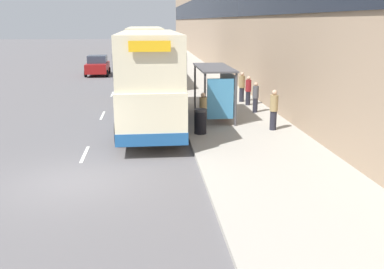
{
  "coord_description": "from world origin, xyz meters",
  "views": [
    {
      "loc": [
        2.37,
        -12.59,
        4.76
      ],
      "look_at": [
        5.5,
        17.24,
        -3.22
      ],
      "focal_mm": 40.0,
      "sensor_mm": 36.0,
      "label": 1
    }
  ],
  "objects_px": {
    "double_decker_bus_ahead": "(145,54)",
    "pedestrian_2": "(203,110)",
    "litter_bin": "(200,121)",
    "double_decker_bus_near": "(150,77)",
    "pedestrian_at_shelter": "(242,87)",
    "car_0": "(98,66)",
    "bus_shelter": "(218,83)",
    "pedestrian_3": "(256,97)",
    "pedestrian_4": "(248,90)",
    "pedestrian_1": "(274,110)"
  },
  "relations": [
    {
      "from": "pedestrian_3",
      "to": "pedestrian_4",
      "type": "relative_size",
      "value": 0.96
    },
    {
      "from": "bus_shelter",
      "to": "litter_bin",
      "type": "relative_size",
      "value": 4.0
    },
    {
      "from": "bus_shelter",
      "to": "pedestrian_3",
      "type": "distance_m",
      "value": 2.65
    },
    {
      "from": "pedestrian_at_shelter",
      "to": "pedestrian_1",
      "type": "xyz_separation_m",
      "value": [
        -0.1,
        -6.82,
        0.01
      ]
    },
    {
      "from": "bus_shelter",
      "to": "pedestrian_4",
      "type": "xyz_separation_m",
      "value": [
        2.25,
        3.22,
        -0.9
      ]
    },
    {
      "from": "pedestrian_2",
      "to": "litter_bin",
      "type": "relative_size",
      "value": 1.54
    },
    {
      "from": "car_0",
      "to": "pedestrian_2",
      "type": "relative_size",
      "value": 2.39
    },
    {
      "from": "double_decker_bus_ahead",
      "to": "litter_bin",
      "type": "bearing_deg",
      "value": -81.98
    },
    {
      "from": "double_decker_bus_ahead",
      "to": "pedestrian_4",
      "type": "distance_m",
      "value": 11.63
    },
    {
      "from": "pedestrian_at_shelter",
      "to": "pedestrian_2",
      "type": "xyz_separation_m",
      "value": [
        -3.12,
        -6.3,
        -0.07
      ]
    },
    {
      "from": "pedestrian_1",
      "to": "double_decker_bus_near",
      "type": "bearing_deg",
      "value": 159.9
    },
    {
      "from": "pedestrian_at_shelter",
      "to": "pedestrian_2",
      "type": "relative_size",
      "value": 1.08
    },
    {
      "from": "pedestrian_4",
      "to": "litter_bin",
      "type": "xyz_separation_m",
      "value": [
        -3.47,
        -6.05,
        -0.3
      ]
    },
    {
      "from": "pedestrian_2",
      "to": "pedestrian_3",
      "type": "xyz_separation_m",
      "value": [
        3.17,
        3.21,
        -0.02
      ]
    },
    {
      "from": "pedestrian_3",
      "to": "pedestrian_2",
      "type": "bearing_deg",
      "value": -134.61
    },
    {
      "from": "double_decker_bus_near",
      "to": "pedestrian_3",
      "type": "distance_m",
      "value": 5.9
    },
    {
      "from": "pedestrian_3",
      "to": "pedestrian_4",
      "type": "height_order",
      "value": "pedestrian_4"
    },
    {
      "from": "pedestrian_at_shelter",
      "to": "car_0",
      "type": "bearing_deg",
      "value": 123.6
    },
    {
      "from": "double_decker_bus_near",
      "to": "pedestrian_2",
      "type": "distance_m",
      "value": 3.0
    },
    {
      "from": "double_decker_bus_ahead",
      "to": "pedestrian_at_shelter",
      "type": "relative_size",
      "value": 6.63
    },
    {
      "from": "double_decker_bus_ahead",
      "to": "pedestrian_3",
      "type": "height_order",
      "value": "double_decker_bus_ahead"
    },
    {
      "from": "pedestrian_3",
      "to": "litter_bin",
      "type": "relative_size",
      "value": 1.5
    },
    {
      "from": "pedestrian_4",
      "to": "litter_bin",
      "type": "height_order",
      "value": "pedestrian_4"
    },
    {
      "from": "double_decker_bus_near",
      "to": "car_0",
      "type": "relative_size",
      "value": 2.7
    },
    {
      "from": "bus_shelter",
      "to": "pedestrian_1",
      "type": "distance_m",
      "value": 3.34
    },
    {
      "from": "pedestrian_at_shelter",
      "to": "litter_bin",
      "type": "bearing_deg",
      "value": -115.14
    },
    {
      "from": "litter_bin",
      "to": "pedestrian_2",
      "type": "bearing_deg",
      "value": 75.14
    },
    {
      "from": "pedestrian_2",
      "to": "pedestrian_at_shelter",
      "type": "bearing_deg",
      "value": 63.61
    },
    {
      "from": "pedestrian_1",
      "to": "pedestrian_4",
      "type": "bearing_deg",
      "value": 87.74
    },
    {
      "from": "pedestrian_1",
      "to": "pedestrian_3",
      "type": "xyz_separation_m",
      "value": [
        0.14,
        3.74,
        -0.1
      ]
    },
    {
      "from": "litter_bin",
      "to": "double_decker_bus_ahead",
      "type": "bearing_deg",
      "value": 98.02
    },
    {
      "from": "pedestrian_at_shelter",
      "to": "pedestrian_2",
      "type": "distance_m",
      "value": 7.03
    },
    {
      "from": "double_decker_bus_near",
      "to": "pedestrian_4",
      "type": "distance_m",
      "value": 6.85
    },
    {
      "from": "pedestrian_2",
      "to": "double_decker_bus_ahead",
      "type": "bearing_deg",
      "value": 99.26
    },
    {
      "from": "double_decker_bus_ahead",
      "to": "double_decker_bus_near",
      "type": "bearing_deg",
      "value": -89.21
    },
    {
      "from": "double_decker_bus_near",
      "to": "double_decker_bus_ahead",
      "type": "bearing_deg",
      "value": 90.79
    },
    {
      "from": "pedestrian_4",
      "to": "litter_bin",
      "type": "relative_size",
      "value": 1.56
    },
    {
      "from": "car_0",
      "to": "litter_bin",
      "type": "xyz_separation_m",
      "value": [
        6.62,
        -22.11,
        -0.2
      ]
    },
    {
      "from": "bus_shelter",
      "to": "double_decker_bus_near",
      "type": "bearing_deg",
      "value": -170.1
    },
    {
      "from": "double_decker_bus_ahead",
      "to": "pedestrian_2",
      "type": "height_order",
      "value": "double_decker_bus_ahead"
    },
    {
      "from": "double_decker_bus_ahead",
      "to": "car_0",
      "type": "xyz_separation_m",
      "value": [
        -4.35,
        6.03,
        -1.41
      ]
    },
    {
      "from": "pedestrian_2",
      "to": "litter_bin",
      "type": "height_order",
      "value": "pedestrian_2"
    },
    {
      "from": "pedestrian_1",
      "to": "pedestrian_3",
      "type": "distance_m",
      "value": 3.74
    },
    {
      "from": "bus_shelter",
      "to": "car_0",
      "type": "xyz_separation_m",
      "value": [
        -7.84,
        19.29,
        -1.0
      ]
    },
    {
      "from": "pedestrian_at_shelter",
      "to": "pedestrian_1",
      "type": "bearing_deg",
      "value": -90.81
    },
    {
      "from": "bus_shelter",
      "to": "double_decker_bus_ahead",
      "type": "height_order",
      "value": "double_decker_bus_ahead"
    },
    {
      "from": "pedestrian_1",
      "to": "car_0",
      "type": "bearing_deg",
      "value": 114.33
    },
    {
      "from": "litter_bin",
      "to": "double_decker_bus_near",
      "type": "bearing_deg",
      "value": 132.67
    },
    {
      "from": "pedestrian_at_shelter",
      "to": "pedestrian_1",
      "type": "height_order",
      "value": "pedestrian_1"
    },
    {
      "from": "bus_shelter",
      "to": "litter_bin",
      "type": "distance_m",
      "value": 3.31
    }
  ]
}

